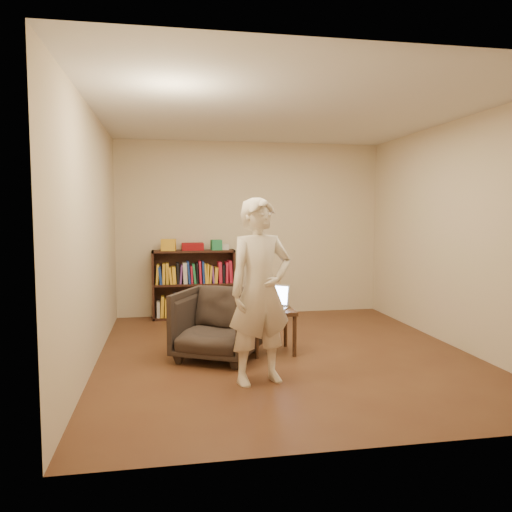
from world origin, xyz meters
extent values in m
plane|color=#4B2718|center=(0.00, 0.00, 0.00)|extent=(4.50, 4.50, 0.00)
plane|color=silver|center=(0.00, 0.00, 2.60)|extent=(4.50, 4.50, 0.00)
plane|color=beige|center=(0.00, 2.25, 1.30)|extent=(4.00, 0.00, 4.00)
plane|color=beige|center=(-2.00, 0.00, 1.30)|extent=(0.00, 4.50, 4.50)
plane|color=beige|center=(2.00, 0.00, 1.30)|extent=(0.00, 4.50, 4.50)
cube|color=black|center=(-1.46, 2.08, 0.50)|extent=(0.03, 0.30, 1.00)
cube|color=black|center=(-0.29, 2.08, 0.50)|extent=(0.03, 0.30, 1.00)
cube|color=black|center=(-0.88, 2.22, 0.50)|extent=(1.20, 0.02, 1.00)
cube|color=black|center=(-0.88, 2.08, 0.01)|extent=(1.20, 0.30, 0.03)
cube|color=black|center=(-0.88, 2.08, 0.50)|extent=(1.14, 0.30, 0.03)
cube|color=black|center=(-0.88, 2.08, 0.98)|extent=(1.20, 0.30, 0.03)
cube|color=gold|center=(-1.24, 2.06, 1.08)|extent=(0.22, 0.17, 0.17)
cube|color=maroon|center=(-0.89, 2.09, 1.05)|extent=(0.31, 0.23, 0.10)
cube|color=#217D49|center=(-0.54, 2.06, 1.07)|extent=(0.16, 0.16, 0.15)
cube|color=beige|center=(-0.41, 2.09, 1.04)|extent=(0.12, 0.12, 0.09)
cube|color=tan|center=(0.19, 2.03, 0.52)|extent=(0.38, 0.38, 0.04)
cylinder|color=tan|center=(0.04, 1.88, 0.25)|extent=(0.04, 0.04, 0.51)
cylinder|color=tan|center=(0.34, 1.88, 0.25)|extent=(0.04, 0.04, 0.51)
cylinder|color=tan|center=(0.04, 2.18, 0.25)|extent=(0.04, 0.04, 0.51)
cylinder|color=tan|center=(0.34, 2.18, 0.25)|extent=(0.04, 0.04, 0.51)
imported|color=#2B221C|center=(-0.75, -0.04, 0.37)|extent=(1.08, 1.09, 0.74)
cube|color=black|center=(-0.13, 0.08, 0.46)|extent=(0.48, 0.48, 0.04)
cylinder|color=black|center=(-0.34, -0.13, 0.22)|extent=(0.04, 0.04, 0.44)
cylinder|color=black|center=(0.08, -0.13, 0.22)|extent=(0.04, 0.04, 0.44)
cylinder|color=black|center=(-0.34, 0.28, 0.22)|extent=(0.04, 0.04, 0.44)
cylinder|color=black|center=(0.08, 0.28, 0.22)|extent=(0.04, 0.04, 0.44)
cube|color=#AEAEB3|center=(-0.16, 0.07, 0.50)|extent=(0.43, 0.40, 0.02)
cube|color=black|center=(-0.16, 0.07, 0.51)|extent=(0.32, 0.28, 0.00)
cube|color=#AEAEB3|center=(-0.07, 0.20, 0.62)|extent=(0.33, 0.24, 0.24)
cube|color=#B6CAFF|center=(-0.07, 0.20, 0.62)|extent=(0.28, 0.21, 0.20)
imported|color=beige|center=(-0.44, -0.85, 0.84)|extent=(0.70, 0.55, 1.68)
camera|label=1|loc=(-1.27, -5.23, 1.55)|focal=35.00mm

